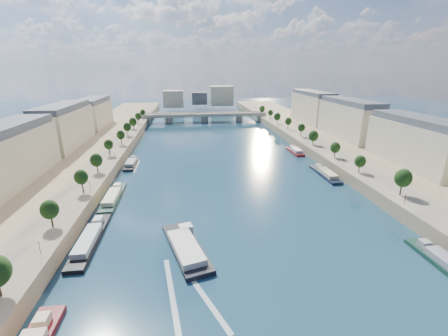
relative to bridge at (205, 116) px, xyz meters
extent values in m
plane|color=#0D293B|center=(0.00, -137.62, -5.08)|extent=(700.00, 700.00, 0.00)
cube|color=#9E8460|center=(-72.00, -137.62, -2.58)|extent=(44.00, 520.00, 5.00)
cube|color=#9E8460|center=(72.00, -137.62, -2.58)|extent=(44.00, 520.00, 5.00)
cube|color=gray|center=(-57.00, -137.62, -0.03)|extent=(14.00, 520.00, 0.10)
cube|color=gray|center=(57.00, -137.62, -0.03)|extent=(14.00, 520.00, 0.10)
cylinder|color=#382B1E|center=(-55.00, -195.62, 1.83)|extent=(0.50, 0.50, 3.82)
ellipsoid|color=black|center=(-55.00, -195.62, 5.42)|extent=(4.80, 4.80, 5.52)
cylinder|color=#382B1E|center=(-55.00, -171.62, 1.83)|extent=(0.50, 0.50, 3.82)
ellipsoid|color=black|center=(-55.00, -171.62, 5.42)|extent=(4.80, 4.80, 5.52)
cylinder|color=#382B1E|center=(-55.00, -147.62, 1.83)|extent=(0.50, 0.50, 3.82)
ellipsoid|color=black|center=(-55.00, -147.62, 5.42)|extent=(4.80, 4.80, 5.52)
cylinder|color=#382B1E|center=(-55.00, -123.62, 1.83)|extent=(0.50, 0.50, 3.82)
ellipsoid|color=black|center=(-55.00, -123.62, 5.42)|extent=(4.80, 4.80, 5.52)
cylinder|color=#382B1E|center=(-55.00, -99.62, 1.83)|extent=(0.50, 0.50, 3.82)
ellipsoid|color=black|center=(-55.00, -99.62, 5.42)|extent=(4.80, 4.80, 5.52)
cylinder|color=#382B1E|center=(-55.00, -75.62, 1.83)|extent=(0.50, 0.50, 3.82)
ellipsoid|color=black|center=(-55.00, -75.62, 5.42)|extent=(4.80, 4.80, 5.52)
cylinder|color=#382B1E|center=(-55.00, -51.62, 1.83)|extent=(0.50, 0.50, 3.82)
ellipsoid|color=black|center=(-55.00, -51.62, 5.42)|extent=(4.80, 4.80, 5.52)
cylinder|color=#382B1E|center=(-55.00, -27.62, 1.83)|extent=(0.50, 0.50, 3.82)
ellipsoid|color=black|center=(-55.00, -27.62, 5.42)|extent=(4.80, 4.80, 5.52)
cylinder|color=#382B1E|center=(-55.00, -3.62, 1.83)|extent=(0.50, 0.50, 3.82)
ellipsoid|color=black|center=(-55.00, -3.62, 5.42)|extent=(4.80, 4.80, 5.52)
cylinder|color=#382B1E|center=(55.00, -187.62, 1.83)|extent=(0.50, 0.50, 3.82)
ellipsoid|color=black|center=(55.00, -187.62, 5.42)|extent=(4.80, 4.80, 5.52)
cylinder|color=#382B1E|center=(55.00, -163.62, 1.83)|extent=(0.50, 0.50, 3.82)
ellipsoid|color=black|center=(55.00, -163.62, 5.42)|extent=(4.80, 4.80, 5.52)
cylinder|color=#382B1E|center=(55.00, -139.62, 1.83)|extent=(0.50, 0.50, 3.82)
ellipsoid|color=black|center=(55.00, -139.62, 5.42)|extent=(4.80, 4.80, 5.52)
cylinder|color=#382B1E|center=(55.00, -115.62, 1.83)|extent=(0.50, 0.50, 3.82)
ellipsoid|color=black|center=(55.00, -115.62, 5.42)|extent=(4.80, 4.80, 5.52)
cylinder|color=#382B1E|center=(55.00, -91.62, 1.83)|extent=(0.50, 0.50, 3.82)
ellipsoid|color=black|center=(55.00, -91.62, 5.42)|extent=(4.80, 4.80, 5.52)
cylinder|color=#382B1E|center=(55.00, -67.62, 1.83)|extent=(0.50, 0.50, 3.82)
ellipsoid|color=black|center=(55.00, -67.62, 5.42)|extent=(4.80, 4.80, 5.52)
cylinder|color=#382B1E|center=(55.00, -43.62, 1.83)|extent=(0.50, 0.50, 3.82)
ellipsoid|color=black|center=(55.00, -43.62, 5.42)|extent=(4.80, 4.80, 5.52)
cylinder|color=#382B1E|center=(55.00, -19.62, 1.83)|extent=(0.50, 0.50, 3.82)
ellipsoid|color=black|center=(55.00, -19.62, 5.42)|extent=(4.80, 4.80, 5.52)
cylinder|color=#382B1E|center=(55.00, 4.38, 1.83)|extent=(0.50, 0.50, 3.82)
ellipsoid|color=black|center=(55.00, 4.38, 5.42)|extent=(4.80, 4.80, 5.52)
cylinder|color=black|center=(-52.50, -207.62, 1.92)|extent=(0.14, 0.14, 4.00)
sphere|color=#FFE5B2|center=(-52.50, -207.62, 4.02)|extent=(0.36, 0.36, 0.36)
cylinder|color=black|center=(-52.50, -167.62, 1.92)|extent=(0.14, 0.14, 4.00)
sphere|color=#FFE5B2|center=(-52.50, -167.62, 4.02)|extent=(0.36, 0.36, 0.36)
cylinder|color=black|center=(-52.50, -127.62, 1.92)|extent=(0.14, 0.14, 4.00)
sphere|color=#FFE5B2|center=(-52.50, -127.62, 4.02)|extent=(0.36, 0.36, 0.36)
cylinder|color=black|center=(-52.50, -87.62, 1.92)|extent=(0.14, 0.14, 4.00)
sphere|color=#FFE5B2|center=(-52.50, -87.62, 4.02)|extent=(0.36, 0.36, 0.36)
cylinder|color=black|center=(-52.50, -47.62, 1.92)|extent=(0.14, 0.14, 4.00)
sphere|color=#FFE5B2|center=(-52.50, -47.62, 4.02)|extent=(0.36, 0.36, 0.36)
cylinder|color=black|center=(52.50, -192.62, 1.92)|extent=(0.14, 0.14, 4.00)
sphere|color=#FFE5B2|center=(52.50, -192.62, 4.02)|extent=(0.36, 0.36, 0.36)
cylinder|color=black|center=(52.50, -152.62, 1.92)|extent=(0.14, 0.14, 4.00)
sphere|color=#FFE5B2|center=(52.50, -152.62, 4.02)|extent=(0.36, 0.36, 0.36)
cylinder|color=black|center=(52.50, -112.62, 1.92)|extent=(0.14, 0.14, 4.00)
sphere|color=#FFE5B2|center=(52.50, -112.62, 4.02)|extent=(0.36, 0.36, 0.36)
cylinder|color=black|center=(52.50, -72.62, 1.92)|extent=(0.14, 0.14, 4.00)
sphere|color=#FFE5B2|center=(52.50, -72.62, 4.02)|extent=(0.36, 0.36, 0.36)
cylinder|color=black|center=(52.50, -32.62, 1.92)|extent=(0.14, 0.14, 4.00)
sphere|color=#FFE5B2|center=(52.50, -32.62, 4.02)|extent=(0.36, 0.36, 0.36)
cube|color=beige|center=(-85.00, -154.62, 9.92)|extent=(16.00, 52.00, 20.00)
cube|color=#474C54|center=(-85.00, -154.62, 21.52)|extent=(14.72, 50.44, 3.20)
cube|color=beige|center=(-85.00, -96.62, 9.92)|extent=(16.00, 52.00, 20.00)
cube|color=#474C54|center=(-85.00, -96.62, 21.52)|extent=(14.72, 50.44, 3.20)
cube|color=beige|center=(-85.00, -38.62, 9.92)|extent=(16.00, 52.00, 20.00)
cube|color=#474C54|center=(-85.00, -38.62, 21.52)|extent=(14.72, 50.44, 3.20)
cube|color=beige|center=(85.00, -154.62, 9.92)|extent=(16.00, 52.00, 20.00)
cube|color=#474C54|center=(85.00, -154.62, 21.52)|extent=(14.72, 50.44, 3.20)
cube|color=beige|center=(85.00, -96.62, 9.92)|extent=(16.00, 52.00, 20.00)
cube|color=#474C54|center=(85.00, -96.62, 21.52)|extent=(14.72, 50.44, 3.20)
cube|color=beige|center=(85.00, -38.62, 9.92)|extent=(16.00, 52.00, 20.00)
cube|color=#474C54|center=(85.00, -38.62, 21.52)|extent=(14.72, 50.44, 3.20)
cube|color=beige|center=(-30.00, 72.38, 8.92)|extent=(22.00, 18.00, 18.00)
cube|color=beige|center=(25.00, 82.38, 10.92)|extent=(26.00, 20.00, 22.00)
cube|color=#474C54|center=(0.00, 97.38, 6.92)|extent=(18.00, 16.00, 14.00)
cube|color=#C1B79E|center=(0.00, 0.00, 1.12)|extent=(112.00, 11.00, 2.20)
cube|color=#C1B79E|center=(0.00, -5.00, 2.62)|extent=(112.00, 0.80, 0.90)
cube|color=#C1B79E|center=(0.00, 5.00, 2.62)|extent=(112.00, 0.80, 0.90)
cylinder|color=#C1B79E|center=(-32.00, 0.00, -2.58)|extent=(6.40, 6.40, 5.00)
cylinder|color=#C1B79E|center=(0.00, 0.00, -2.58)|extent=(6.40, 6.40, 5.00)
cylinder|color=#C1B79E|center=(32.00, 0.00, -2.58)|extent=(6.40, 6.40, 5.00)
cube|color=#C1B79E|center=(-52.00, 0.00, -2.58)|extent=(6.00, 12.00, 5.00)
cube|color=#C1B79E|center=(52.00, 0.00, -2.58)|extent=(6.00, 12.00, 5.00)
cube|color=black|center=(-18.48, -202.16, -4.75)|extent=(14.30, 27.27, 1.87)
cube|color=silver|center=(-18.48, -204.25, -2.97)|extent=(10.52, 18.07, 1.69)
cube|color=silver|center=(-18.48, -194.29, -2.91)|extent=(4.46, 4.04, 1.80)
cube|color=silver|center=(-21.68, -219.16, -5.06)|extent=(5.11, 25.88, 0.04)
cube|color=silver|center=(-15.28, -219.16, -5.06)|extent=(11.14, 24.45, 0.04)
cube|color=beige|center=(-45.50, -225.17, -2.98)|extent=(2.50, 2.78, 1.80)
cube|color=black|center=(-45.50, -194.80, -4.78)|extent=(5.00, 29.25, 1.80)
cube|color=silver|center=(-45.50, -197.14, -3.08)|extent=(4.10, 16.09, 1.60)
cube|color=silver|center=(-45.50, -186.02, -2.98)|extent=(2.50, 3.51, 1.80)
cube|color=#173A2F|center=(-45.50, -165.28, -4.78)|extent=(5.00, 26.84, 1.80)
cube|color=beige|center=(-45.50, -167.43, -3.08)|extent=(4.10, 14.76, 1.60)
cube|color=beige|center=(-45.50, -157.23, -2.98)|extent=(2.50, 3.22, 1.80)
cube|color=#2A2A2C|center=(-45.50, -123.63, -4.78)|extent=(5.00, 20.83, 1.80)
cube|color=gray|center=(-45.50, -125.30, -3.08)|extent=(4.10, 11.46, 1.60)
cube|color=gray|center=(-45.50, -117.38, -2.98)|extent=(2.50, 2.50, 1.80)
cube|color=#16382B|center=(45.50, -217.02, -4.78)|extent=(5.00, 21.02, 1.80)
cube|color=gray|center=(45.50, -210.71, -2.98)|extent=(2.50, 2.52, 1.80)
cube|color=#161D31|center=(45.50, -150.70, -4.78)|extent=(5.00, 24.66, 1.80)
cube|color=beige|center=(45.50, -152.67, -3.08)|extent=(4.10, 13.57, 1.60)
cube|color=beige|center=(45.50, -143.30, -2.98)|extent=(2.50, 2.96, 1.80)
cube|color=maroon|center=(45.50, -111.49, -4.78)|extent=(5.00, 18.32, 1.80)
cube|color=#A4A9B0|center=(45.50, -112.95, -3.08)|extent=(4.10, 10.07, 1.60)
cube|color=#A4A9B0|center=(45.50, -105.99, -2.98)|extent=(2.50, 2.20, 1.80)
camera|label=1|loc=(-17.09, -273.32, 42.13)|focal=24.00mm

